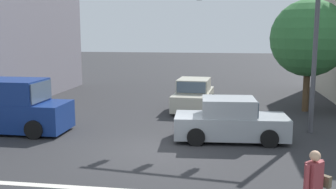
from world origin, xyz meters
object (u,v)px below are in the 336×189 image
at_px(sedan_waiting_far, 230,121).
at_px(sedan_crossing_leftbound, 194,96).
at_px(traffic_light_mast, 281,23).
at_px(street_tree, 309,38).
at_px(van_parked_curbside, 9,107).
at_px(pedestrian_foreground_with_bag, 314,185).

bearing_deg(sedan_waiting_far, sedan_crossing_leftbound, 108.38).
bearing_deg(traffic_light_mast, sedan_waiting_far, -137.78).
xyz_separation_m(street_tree, van_parked_curbside, (-12.53, -6.01, -2.65)).
bearing_deg(sedan_waiting_far, traffic_light_mast, 42.22).
bearing_deg(van_parked_curbside, traffic_light_mast, 9.29).
height_order(traffic_light_mast, pedestrian_foreground_with_bag, traffic_light_mast).
xyz_separation_m(sedan_waiting_far, pedestrian_foreground_with_bag, (1.65, -6.46, 0.24)).
xyz_separation_m(traffic_light_mast, sedan_waiting_far, (-1.86, -1.69, -3.59)).
distance_m(street_tree, traffic_light_mast, 4.72).
distance_m(sedan_crossing_leftbound, van_parked_curbside, 8.93).
xyz_separation_m(street_tree, sedan_crossing_leftbound, (-5.62, -0.37, -2.94)).
distance_m(traffic_light_mast, van_parked_curbside, 11.27).
bearing_deg(pedestrian_foreground_with_bag, van_parked_curbside, 148.41).
relative_size(sedan_waiting_far, pedestrian_foreground_with_bag, 2.52).
bearing_deg(pedestrian_foreground_with_bag, sedan_waiting_far, 104.30).
xyz_separation_m(van_parked_curbside, sedan_waiting_far, (8.77, 0.05, -0.29)).
bearing_deg(pedestrian_foreground_with_bag, sedan_crossing_leftbound, 106.22).
relative_size(sedan_crossing_leftbound, pedestrian_foreground_with_bag, 2.51).
bearing_deg(sedan_crossing_leftbound, sedan_waiting_far, -71.62).
bearing_deg(sedan_crossing_leftbound, van_parked_curbside, -140.79).
height_order(street_tree, traffic_light_mast, traffic_light_mast).
xyz_separation_m(street_tree, traffic_light_mast, (-1.90, -4.27, 0.65)).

